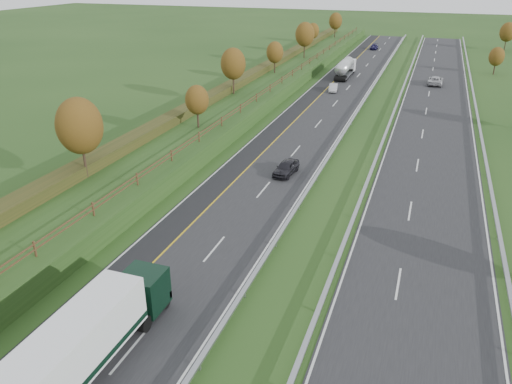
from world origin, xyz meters
The scene contains 18 objects.
ground centered at (8.00, 55.00, 0.00)m, with size 400.00×400.00×0.00m, color #234318.
near_carriageway centered at (0.00, 60.00, 0.02)m, with size 10.50×200.00×0.04m, color #232326.
far_carriageway centered at (16.50, 60.00, 0.02)m, with size 10.50×200.00×0.04m, color #232326.
hard_shoulder centered at (-3.75, 60.00, 0.02)m, with size 3.00×200.00×0.04m, color black.
lane_markings centered at (6.40, 59.88, 0.05)m, with size 26.75×200.00×0.01m.
embankment_left centered at (-13.00, 60.00, 1.00)m, with size 12.00×200.00×2.00m, color #234318.
hedge_left centered at (-15.00, 60.00, 2.55)m, with size 2.20×180.00×1.10m, color #2C3315.
fence_left centered at (-8.50, 59.59, 2.73)m, with size 0.12×189.06×1.20m.
median_barrier_near centered at (5.70, 60.00, 0.61)m, with size 0.32×200.00×0.71m.
median_barrier_far centered at (10.80, 60.00, 0.61)m, with size 0.32×200.00×0.71m.
outer_barrier_far centered at (22.30, 60.00, 0.62)m, with size 0.32×200.00×0.71m.
trees_left centered at (-12.64, 56.63, 6.37)m, with size 6.64×164.30×7.66m.
box_lorry centered at (0.31, 7.22, 2.33)m, with size 2.58×16.28×4.06m.
road_tanker centered at (-1.12, 92.54, 1.86)m, with size 2.40×11.22×3.46m.
car_dark_near centered at (2.21, 39.61, 0.78)m, with size 1.74×4.32×1.47m, color black.
car_silver_mid centered at (-0.77, 79.24, 0.69)m, with size 1.38×3.95×1.30m, color #B6B5BA.
car_small_far centered at (-0.30, 130.64, 0.68)m, with size 1.79×4.39×1.27m, color #16123B.
car_oncoming centered at (16.02, 90.87, 0.83)m, with size 2.61×5.66×1.57m, color #B3B2B7.
Camera 1 is at (15.57, -7.64, 20.24)m, focal length 35.00 mm.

